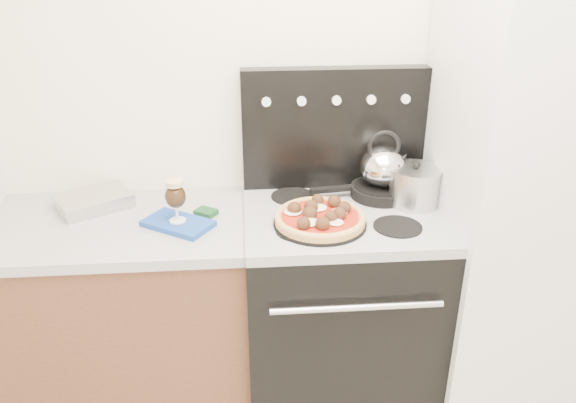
{
  "coord_description": "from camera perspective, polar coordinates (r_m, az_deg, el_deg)",
  "views": [
    {
      "loc": [
        -0.29,
        -0.77,
        1.87
      ],
      "look_at": [
        -0.14,
        1.05,
        1.03
      ],
      "focal_mm": 35.0,
      "sensor_mm": 36.0,
      "label": 1
    }
  ],
  "objects": [
    {
      "name": "skillet",
      "position": [
        2.34,
        9.41,
        1.06
      ],
      "size": [
        0.28,
        0.28,
        0.04
      ],
      "primitive_type": "cylinder",
      "rotation": [
        0.0,
        0.0,
        0.12
      ],
      "color": "black",
      "rests_on": "cooktop"
    },
    {
      "name": "room_shell",
      "position": [
        1.26,
        9.28,
        -5.0
      ],
      "size": [
        3.52,
        3.01,
        2.52
      ],
      "color": "#BDB5A5",
      "rests_on": "ground"
    },
    {
      "name": "tea_kettle",
      "position": [
        2.29,
        9.62,
        3.83
      ],
      "size": [
        0.2,
        0.2,
        0.2
      ],
      "primitive_type": null,
      "rotation": [
        0.0,
        0.0,
        -0.1
      ],
      "color": "silver",
      "rests_on": "skillet"
    },
    {
      "name": "stove_body",
      "position": [
        2.44,
        5.08,
        -11.19
      ],
      "size": [
        0.76,
        0.65,
        0.88
      ],
      "primitive_type": "cube",
      "color": "black",
      "rests_on": "ground"
    },
    {
      "name": "base_cabinet",
      "position": [
        2.55,
        -20.94,
        -11.54
      ],
      "size": [
        1.45,
        0.6,
        0.86
      ],
      "primitive_type": "cube",
      "color": "brown",
      "rests_on": "ground"
    },
    {
      "name": "backguard",
      "position": [
        2.35,
        4.66,
        7.43
      ],
      "size": [
        0.76,
        0.08,
        0.5
      ],
      "primitive_type": "cube",
      "color": "black",
      "rests_on": "cooktop"
    },
    {
      "name": "pizza_pan",
      "position": [
        2.08,
        3.25,
        -2.22
      ],
      "size": [
        0.42,
        0.42,
        0.01
      ],
      "primitive_type": "cylinder",
      "rotation": [
        0.0,
        0.0,
        -0.23
      ],
      "color": "black",
      "rests_on": "cooktop"
    },
    {
      "name": "fridge",
      "position": [
        2.38,
        22.52,
        0.06
      ],
      "size": [
        0.64,
        0.68,
        1.9
      ],
      "primitive_type": "cube",
      "color": "silver",
      "rests_on": "ground"
    },
    {
      "name": "beer_glass",
      "position": [
        2.11,
        -11.32,
        0.08
      ],
      "size": [
        0.08,
        0.08,
        0.17
      ],
      "primitive_type": null,
      "rotation": [
        0.0,
        0.0,
        -0.01
      ],
      "color": "black",
      "rests_on": "oven_mitt"
    },
    {
      "name": "oven_mitt",
      "position": [
        2.15,
        -11.11,
        -2.22
      ],
      "size": [
        0.29,
        0.26,
        0.02
      ],
      "primitive_type": "cube",
      "rotation": [
        0.0,
        0.0,
        -0.58
      ],
      "color": "#1C47A8",
      "rests_on": "countertop"
    },
    {
      "name": "cooktop",
      "position": [
        2.2,
        5.52,
        -1.46
      ],
      "size": [
        0.76,
        0.65,
        0.04
      ],
      "primitive_type": "cube",
      "color": "#ADADB2",
      "rests_on": "stove_body"
    },
    {
      "name": "stock_pot",
      "position": [
        2.27,
        12.7,
        1.43
      ],
      "size": [
        0.23,
        0.23,
        0.14
      ],
      "primitive_type": "cylinder",
      "rotation": [
        0.0,
        0.0,
        0.16
      ],
      "color": "#BABABA",
      "rests_on": "cooktop"
    },
    {
      "name": "foil_sheet",
      "position": [
        2.38,
        -19.11,
        0.04
      ],
      "size": [
        0.33,
        0.31,
        0.05
      ],
      "primitive_type": "cube",
      "rotation": [
        0.0,
        0.0,
        0.55
      ],
      "color": "silver",
      "rests_on": "countertop"
    },
    {
      "name": "pizza",
      "position": [
        2.07,
        3.27,
        -1.5
      ],
      "size": [
        0.43,
        0.43,
        0.05
      ],
      "primitive_type": null,
      "rotation": [
        0.0,
        0.0,
        -0.34
      ],
      "color": "#EBA95B",
      "rests_on": "pizza_pan"
    },
    {
      "name": "countertop",
      "position": [
        2.32,
        -22.61,
        -2.49
      ],
      "size": [
        1.48,
        0.63,
        0.04
      ],
      "primitive_type": "cube",
      "color": "#AEAEAE",
      "rests_on": "base_cabinet"
    }
  ]
}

